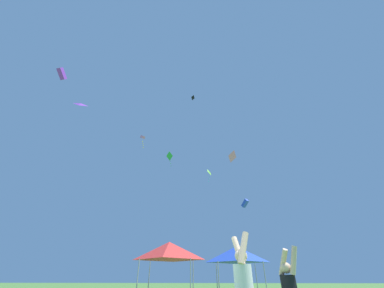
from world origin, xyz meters
name	(u,v)px	position (x,y,z in m)	size (l,w,h in m)	color
canopy_tent_blue	(237,254)	(2.60, 10.31, 2.55)	(2.81, 2.81, 3.00)	#9E9EA3
canopy_tent_red	(169,251)	(-1.39, 8.39, 2.60)	(2.86, 2.86, 3.06)	#9E9EA3
kite_pink_diamond	(232,157)	(4.51, 21.93, 15.20)	(1.17, 1.19, 1.03)	pink
kite_black_diamond	(193,98)	(-0.68, 21.32, 25.16)	(0.57, 0.56, 0.54)	black
kite_green_diamond	(170,157)	(-5.07, 29.39, 19.22)	(0.84, 0.74, 2.46)	green
kite_blue_box	(245,203)	(6.85, 29.52, 11.02)	(1.16, 1.37, 1.20)	blue
kite_purple_diamond	(81,104)	(-10.77, 10.69, 15.50)	(1.36, 1.46, 1.03)	purple
kite_pink_box	(143,137)	(-9.37, 26.62, 21.54)	(1.07, 1.11, 2.43)	pink
kite_purple_box	(62,74)	(-13.05, 9.79, 18.68)	(0.63, 1.22, 1.04)	purple
kite_lime_diamond	(210,173)	(1.67, 29.87, 16.31)	(0.89, 0.93, 2.23)	#75D138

